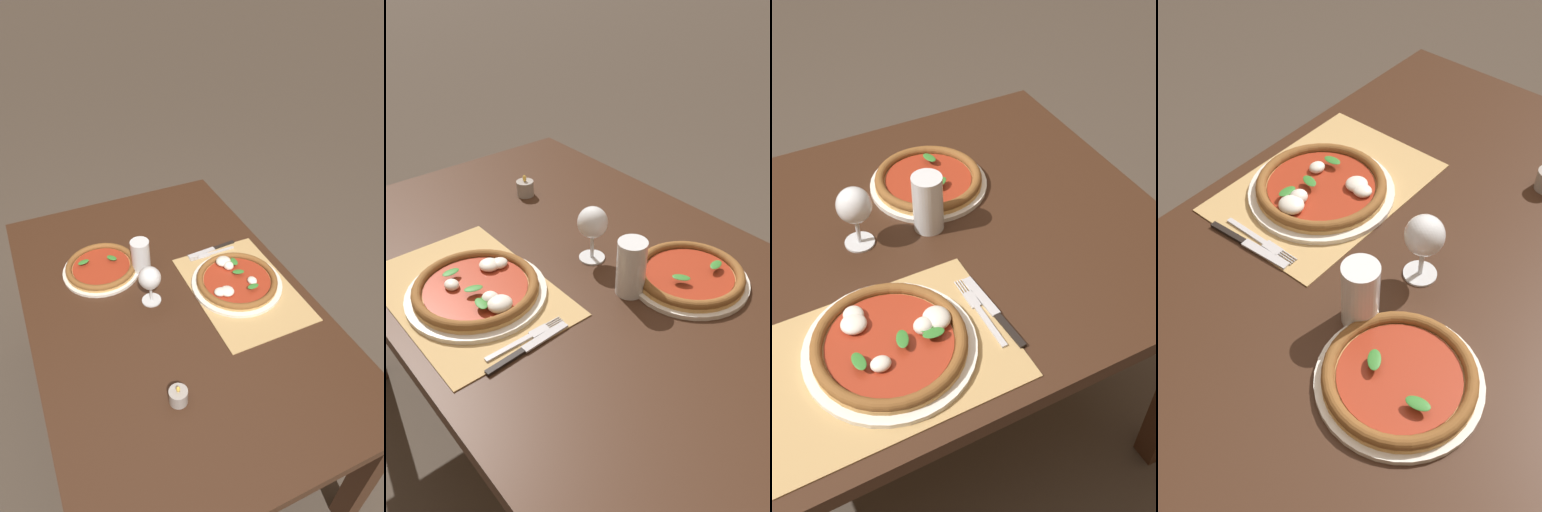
# 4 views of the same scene
# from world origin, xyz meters

# --- Properties ---
(ground_plane) EXTENTS (24.00, 24.00, 0.00)m
(ground_plane) POSITION_xyz_m (0.00, 0.00, 0.00)
(ground_plane) COLOR #473D33
(dining_table) EXTENTS (1.49, 0.98, 0.74)m
(dining_table) POSITION_xyz_m (0.00, 0.00, 0.65)
(dining_table) COLOR #382114
(dining_table) RESTS_ON ground
(paper_placemat) EXTENTS (0.51, 0.35, 0.00)m
(paper_placemat) POSITION_xyz_m (-0.05, -0.27, 0.74)
(paper_placemat) COLOR tan
(paper_placemat) RESTS_ON dining_table
(pizza_near) EXTENTS (0.34, 0.34, 0.05)m
(pizza_near) POSITION_xyz_m (-0.02, -0.26, 0.76)
(pizza_near) COLOR silver
(pizza_near) RESTS_ON paper_placemat
(pizza_far) EXTENTS (0.30, 0.30, 0.04)m
(pizza_far) POSITION_xyz_m (0.26, 0.18, 0.76)
(pizza_far) COLOR silver
(pizza_far) RESTS_ON dining_table
(wine_glass) EXTENTS (0.08, 0.08, 0.16)m
(wine_glass) POSITION_xyz_m (0.03, 0.06, 0.85)
(wine_glass) COLOR silver
(wine_glass) RESTS_ON dining_table
(pint_glass) EXTENTS (0.07, 0.07, 0.15)m
(pint_glass) POSITION_xyz_m (0.20, 0.03, 0.81)
(pint_glass) COLOR silver
(pint_glass) RESTS_ON dining_table
(fork) EXTENTS (0.02, 0.20, 0.00)m
(fork) POSITION_xyz_m (0.17, -0.26, 0.75)
(fork) COLOR #B7B7BC
(fork) RESTS_ON paper_placemat
(knife) EXTENTS (0.03, 0.22, 0.01)m
(knife) POSITION_xyz_m (0.20, -0.27, 0.75)
(knife) COLOR black
(knife) RESTS_ON paper_placemat
(votive_candle) EXTENTS (0.06, 0.06, 0.07)m
(votive_candle) POSITION_xyz_m (-0.38, 0.13, 0.76)
(votive_candle) COLOR gray
(votive_candle) RESTS_ON dining_table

